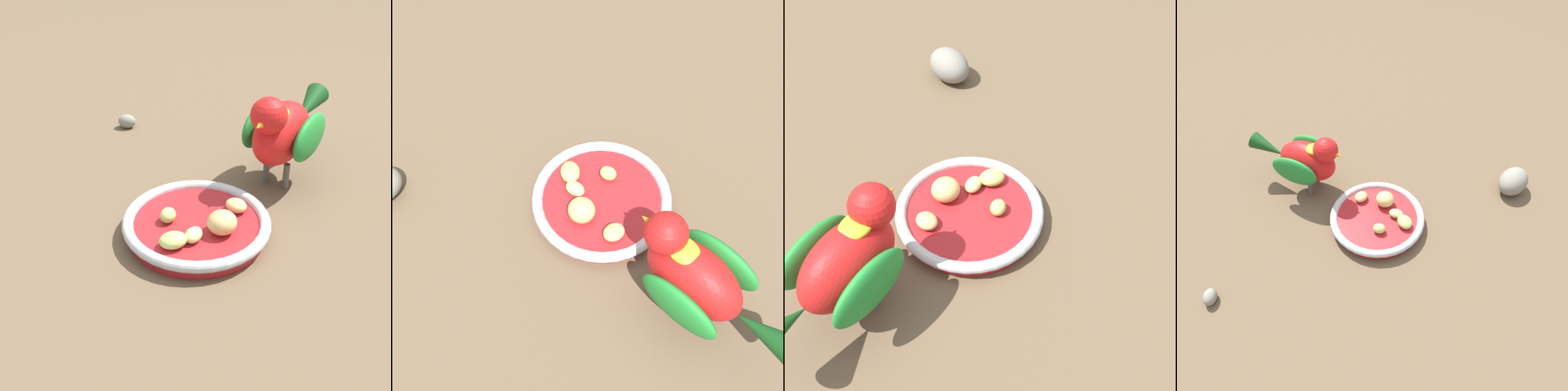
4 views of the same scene
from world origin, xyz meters
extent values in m
plane|color=brown|center=(0.00, 0.00, 0.00)|extent=(4.00, 4.00, 0.00)
cylinder|color=#AD1E23|center=(-0.02, 0.02, 0.01)|extent=(0.18, 0.18, 0.02)
torus|color=#B7BABF|center=(-0.02, 0.02, 0.02)|extent=(0.19, 0.19, 0.01)
ellipsoid|color=tan|center=(-0.05, 0.00, 0.04)|extent=(0.05, 0.05, 0.03)
ellipsoid|color=#B2CC66|center=(0.00, 0.05, 0.03)|extent=(0.03, 0.03, 0.02)
ellipsoid|color=#C6D17A|center=(-0.05, 0.04, 0.03)|extent=(0.03, 0.03, 0.02)
ellipsoid|color=tan|center=(-0.01, -0.04, 0.03)|extent=(0.04, 0.04, 0.02)
ellipsoid|color=#B2CC66|center=(-0.05, 0.07, 0.03)|extent=(0.03, 0.04, 0.02)
cylinder|color=#59544C|center=(0.04, -0.14, 0.02)|extent=(0.01, 0.01, 0.04)
cylinder|color=#59544C|center=(0.07, -0.13, 0.02)|extent=(0.01, 0.01, 0.04)
ellipsoid|color=red|center=(0.06, -0.14, 0.08)|extent=(0.13, 0.14, 0.09)
ellipsoid|color=#1E7F2D|center=(0.03, -0.17, 0.08)|extent=(0.08, 0.10, 0.06)
ellipsoid|color=#1E7F2D|center=(0.09, -0.12, 0.08)|extent=(0.08, 0.10, 0.06)
cone|color=#144719|center=(0.11, -0.22, 0.09)|extent=(0.08, 0.09, 0.05)
sphere|color=red|center=(0.03, -0.10, 0.13)|extent=(0.07, 0.07, 0.05)
cone|color=orange|center=(0.02, -0.08, 0.13)|extent=(0.03, 0.03, 0.02)
ellipsoid|color=yellow|center=(0.04, -0.12, 0.12)|extent=(0.05, 0.05, 0.01)
ellipsoid|color=gray|center=(-0.32, 0.10, 0.03)|extent=(0.09, 0.08, 0.05)
ellipsoid|color=gray|center=(0.32, 0.02, 0.01)|extent=(0.03, 0.04, 0.02)
camera|label=1|loc=(-0.55, 0.24, 0.44)|focal=50.60mm
camera|label=2|loc=(-0.11, -0.36, 0.67)|focal=50.92mm
camera|label=3|loc=(0.39, -0.12, 0.53)|focal=47.52mm
camera|label=4|loc=(0.23, 0.40, 0.58)|focal=32.55mm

